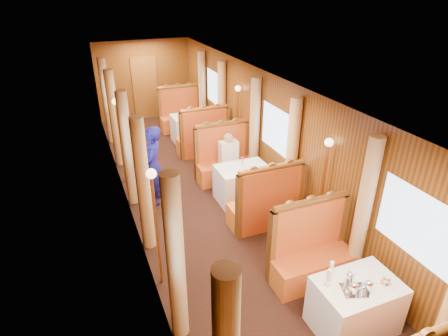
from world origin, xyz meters
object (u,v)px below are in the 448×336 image
table_near (355,306)px  banquette_mid_fwd (265,206)px  table_far (191,128)px  banquette_far_fwd (203,139)px  teapot_back (350,279)px  teapot_left (353,290)px  rose_vase_mid (242,160)px  teapot_right (368,288)px  steward (154,166)px  banquette_near_aft (311,255)px  tea_tray (356,290)px  banquette_far_aft (181,116)px  fruit_plate (385,282)px  banquette_mid_aft (224,162)px  passenger (229,154)px  rose_vase_far (190,110)px  table_mid (242,184)px

table_near → banquette_mid_fwd: banquette_mid_fwd is taller
table_near → table_far: 7.00m
banquette_far_fwd → teapot_back: (-0.12, -5.92, 0.39)m
teapot_left → rose_vase_mid: rose_vase_mid is taller
teapot_right → rose_vase_mid: (-0.02, 3.63, 0.11)m
teapot_right → table_near: bearing=84.1°
steward → banquette_mid_fwd: bearing=66.3°
banquette_near_aft → tea_tray: 1.15m
banquette_near_aft → teapot_back: bearing=-96.9°
banquette_far_aft → fruit_plate: banquette_far_aft is taller
teapot_right → steward: bearing=108.5°
table_far → rose_vase_mid: (-0.02, -3.51, 0.55)m
banquette_near_aft → banquette_mid_aft: (0.00, 3.50, 0.00)m
steward → passenger: size_ratio=2.18×
rose_vase_far → passenger: 2.76m
teapot_left → teapot_right: size_ratio=1.01×
banquette_mid_fwd → teapot_left: size_ratio=7.92×
banquette_near_aft → rose_vase_mid: size_ratio=3.72×
banquette_mid_aft → fruit_plate: bearing=-86.3°
table_mid → teapot_left: (-0.20, -3.61, 0.44)m
teapot_left → fruit_plate: size_ratio=0.79×
banquette_mid_fwd → banquette_mid_aft: 2.03m
table_near → banquette_near_aft: (0.00, 1.01, 0.05)m
teapot_back → banquette_near_aft: bearing=80.8°
table_near → rose_vase_far: bearing=90.3°
banquette_far_fwd → teapot_left: (-0.20, -6.09, 0.40)m
banquette_far_aft → teapot_back: banquette_far_aft is taller
table_near → teapot_right: teapot_right is taller
banquette_far_aft → rose_vase_mid: banquette_far_aft is taller
rose_vase_mid → rose_vase_far: bearing=90.2°
teapot_right → banquette_far_fwd: bearing=86.8°
banquette_far_fwd → passenger: size_ratio=1.76×
teapot_left → steward: steward is taller
tea_tray → steward: (-1.57, 4.16, 0.07)m
banquette_near_aft → fruit_plate: 1.22m
table_near → tea_tray: bearing=-147.9°
table_near → banquette_mid_fwd: bearing=90.0°
banquette_mid_fwd → rose_vase_mid: 1.12m
table_far → rose_vase_far: rose_vase_far is taller
banquette_mid_fwd → teapot_back: banquette_mid_fwd is taller
passenger → teapot_right: bearing=-90.1°
passenger → tea_tray: bearing=-91.7°
rose_vase_mid → steward: size_ratio=0.22×
teapot_right → teapot_back: (-0.11, 0.21, -0.00)m
banquette_mid_fwd → fruit_plate: bearing=-83.5°
banquette_near_aft → fruit_plate: bearing=-75.2°
table_mid → tea_tray: bearing=-92.0°
tea_tray → rose_vase_far: (0.09, 7.05, 0.17)m
passenger → table_near: bearing=-90.0°
banquette_far_aft → tea_tray: (-0.12, -8.09, 0.33)m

